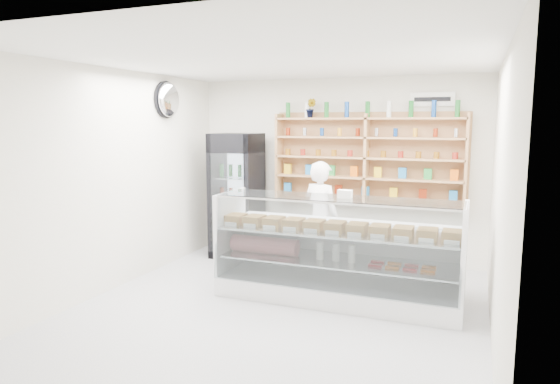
% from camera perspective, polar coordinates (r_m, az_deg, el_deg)
% --- Properties ---
extents(room, '(5.00, 5.00, 5.00)m').
position_cam_1_polar(room, '(5.48, -0.38, 0.35)').
color(room, '#B8B8BD').
rests_on(room, ground).
extents(display_counter, '(2.89, 0.86, 1.26)m').
position_cam_1_polar(display_counter, '(6.10, 6.51, -9.03)').
color(display_counter, white).
rests_on(display_counter, floor).
extents(shop_worker, '(0.68, 0.56, 1.60)m').
position_cam_1_polar(shop_worker, '(6.99, 4.68, -2.99)').
color(shop_worker, white).
rests_on(shop_worker, floor).
extents(drinks_cooler, '(0.72, 0.70, 1.95)m').
position_cam_1_polar(drinks_cooler, '(7.92, -4.97, -0.36)').
color(drinks_cooler, black).
rests_on(drinks_cooler, floor).
extents(wall_shelving, '(2.84, 0.28, 1.33)m').
position_cam_1_polar(wall_shelving, '(7.55, 9.84, 3.83)').
color(wall_shelving, tan).
rests_on(wall_shelving, back_wall).
extents(potted_plant, '(0.16, 0.13, 0.29)m').
position_cam_1_polar(potted_plant, '(7.76, 3.53, 9.54)').
color(potted_plant, '#1E6626').
rests_on(potted_plant, wall_shelving).
extents(security_mirror, '(0.15, 0.50, 0.50)m').
position_cam_1_polar(security_mirror, '(7.53, -12.58, 10.26)').
color(security_mirror, silver).
rests_on(security_mirror, left_wall).
extents(wall_sign, '(0.62, 0.03, 0.20)m').
position_cam_1_polar(wall_sign, '(7.54, 17.02, 10.10)').
color(wall_sign, white).
rests_on(wall_sign, back_wall).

